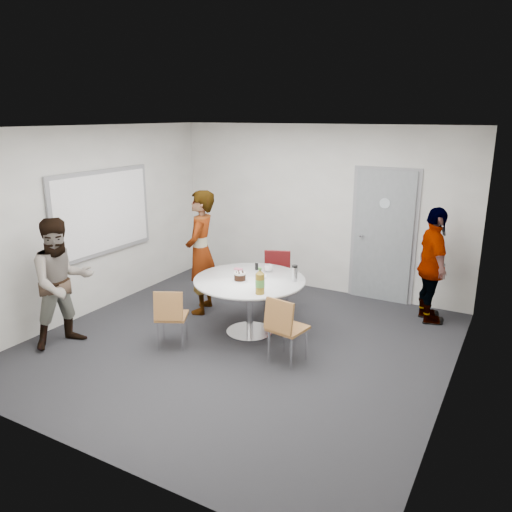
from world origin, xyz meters
The scene contains 15 objects.
floor centered at (0.00, 0.00, 0.00)m, with size 5.00×5.00×0.00m, color black.
ceiling centered at (0.00, 0.00, 2.70)m, with size 5.00×5.00×0.00m, color silver.
wall_back centered at (0.00, 2.50, 1.35)m, with size 5.00×5.00×0.00m, color #BBB8B2.
wall_left centered at (-2.50, 0.00, 1.35)m, with size 5.00×5.00×0.00m, color #BBB8B2.
wall_right centered at (2.50, 0.00, 1.35)m, with size 5.00×5.00×0.00m, color #BBB8B2.
wall_front centered at (0.00, -2.50, 1.35)m, with size 5.00×5.00×0.00m, color #BBB8B2.
door centered at (1.10, 2.48, 1.03)m, with size 1.02×0.17×2.12m.
whiteboard centered at (-2.46, 0.20, 1.45)m, with size 0.04×1.90×1.25m.
table centered at (-0.04, 0.35, 0.66)m, with size 1.47×1.47×1.09m.
chair_near_left centered at (-0.70, -0.51, 0.47)m, with size 0.51×0.53×0.78m.
chair_near_right centered at (0.71, -0.19, 0.50)m, with size 0.45×0.48×0.83m.
chair_far centered at (-0.19, 1.40, 0.52)m, with size 0.54×0.57×0.86m.
person_main centered at (-1.08, 0.71, 0.91)m, with size 0.66×0.43×1.81m, color #A5C6EA.
person_left centered at (-1.95, -1.05, 0.82)m, with size 0.80×0.62×1.64m, color white.
person_right centered at (1.95, 1.95, 0.82)m, with size 0.96×0.40×1.64m, color black.
Camera 1 is at (3.02, -5.01, 2.85)m, focal length 35.00 mm.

